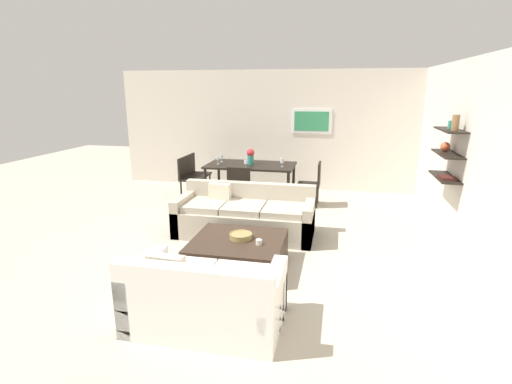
# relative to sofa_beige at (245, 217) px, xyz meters

# --- Properties ---
(ground_plane) EXTENTS (18.00, 18.00, 0.00)m
(ground_plane) POSITION_rel_sofa_beige_xyz_m (0.13, -0.34, -0.29)
(ground_plane) COLOR #BCB29E
(back_wall_unit) EXTENTS (8.40, 0.09, 2.70)m
(back_wall_unit) POSITION_rel_sofa_beige_xyz_m (0.44, 3.19, 1.06)
(back_wall_unit) COLOR silver
(back_wall_unit) RESTS_ON ground
(right_wall_shelf_unit) EXTENTS (0.34, 8.20, 2.70)m
(right_wall_shelf_unit) POSITION_rel_sofa_beige_xyz_m (3.16, 0.27, 1.06)
(right_wall_shelf_unit) COLOR silver
(right_wall_shelf_unit) RESTS_ON ground
(sofa_beige) EXTENTS (2.18, 0.90, 0.78)m
(sofa_beige) POSITION_rel_sofa_beige_xyz_m (0.00, 0.00, 0.00)
(sofa_beige) COLOR #B2A893
(sofa_beige) RESTS_ON ground
(loveseat_white) EXTENTS (1.48, 0.90, 0.78)m
(loveseat_white) POSITION_rel_sofa_beige_xyz_m (0.21, -2.53, 0.00)
(loveseat_white) COLOR white
(loveseat_white) RESTS_ON ground
(coffee_table) EXTENTS (1.18, 1.09, 0.38)m
(coffee_table) POSITION_rel_sofa_beige_xyz_m (0.19, -1.19, -0.10)
(coffee_table) COLOR #38281E
(coffee_table) RESTS_ON ground
(decorative_bowl) EXTENTS (0.30, 0.30, 0.07)m
(decorative_bowl) POSITION_rel_sofa_beige_xyz_m (0.22, -1.14, 0.13)
(decorative_bowl) COLOR #99844C
(decorative_bowl) RESTS_ON coffee_table
(candle_jar) EXTENTS (0.08, 0.08, 0.07)m
(candle_jar) POSITION_rel_sofa_beige_xyz_m (0.50, -1.30, 0.12)
(candle_jar) COLOR silver
(candle_jar) RESTS_ON coffee_table
(dining_table) EXTENTS (1.83, 1.03, 0.75)m
(dining_table) POSITION_rel_sofa_beige_xyz_m (-0.37, 2.07, 0.39)
(dining_table) COLOR black
(dining_table) RESTS_ON ground
(dining_chair_left_near) EXTENTS (0.44, 0.44, 0.88)m
(dining_chair_left_near) POSITION_rel_sofa_beige_xyz_m (-1.69, 1.84, 0.21)
(dining_chair_left_near) COLOR black
(dining_chair_left_near) RESTS_ON ground
(dining_chair_foot) EXTENTS (0.44, 0.44, 0.88)m
(dining_chair_foot) POSITION_rel_sofa_beige_xyz_m (-0.37, 1.14, 0.21)
(dining_chair_foot) COLOR black
(dining_chair_foot) RESTS_ON ground
(dining_chair_right_near) EXTENTS (0.44, 0.44, 0.88)m
(dining_chair_right_near) POSITION_rel_sofa_beige_xyz_m (0.95, 1.84, 0.21)
(dining_chair_right_near) COLOR black
(dining_chair_right_near) RESTS_ON ground
(dining_chair_left_far) EXTENTS (0.44, 0.44, 0.88)m
(dining_chair_left_far) POSITION_rel_sofa_beige_xyz_m (-1.69, 2.30, 0.21)
(dining_chair_left_far) COLOR black
(dining_chair_left_far) RESTS_ON ground
(wine_glass_foot) EXTENTS (0.07, 0.07, 0.17)m
(wine_glass_foot) POSITION_rel_sofa_beige_xyz_m (-0.37, 1.61, 0.58)
(wine_glass_foot) COLOR silver
(wine_glass_foot) RESTS_ON dining_table
(wine_glass_right_near) EXTENTS (0.08, 0.08, 0.18)m
(wine_glass_right_near) POSITION_rel_sofa_beige_xyz_m (0.31, 1.94, 0.58)
(wine_glass_right_near) COLOR silver
(wine_glass_right_near) RESTS_ON dining_table
(wine_glass_left_far) EXTENTS (0.06, 0.06, 0.17)m
(wine_glass_left_far) POSITION_rel_sofa_beige_xyz_m (-1.05, 2.20, 0.58)
(wine_glass_left_far) COLOR silver
(wine_glass_left_far) RESTS_ON dining_table
(wine_glass_left_near) EXTENTS (0.06, 0.06, 0.17)m
(wine_glass_left_near) POSITION_rel_sofa_beige_xyz_m (-1.05, 1.94, 0.58)
(wine_glass_left_near) COLOR silver
(wine_glass_left_near) RESTS_ON dining_table
(centerpiece_vase) EXTENTS (0.16, 0.16, 0.33)m
(centerpiece_vase) POSITION_rel_sofa_beige_xyz_m (-0.37, 2.07, 0.63)
(centerpiece_vase) COLOR teal
(centerpiece_vase) RESTS_ON dining_table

